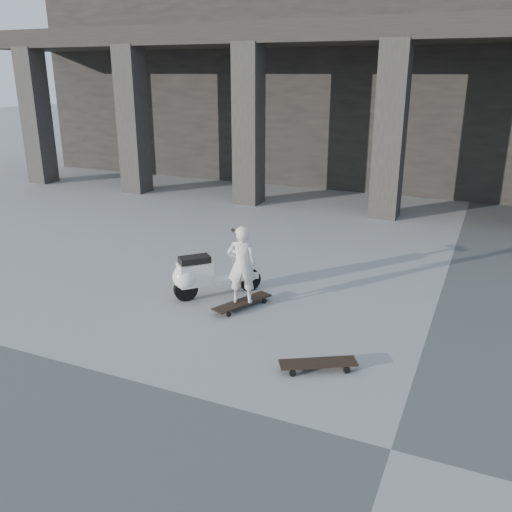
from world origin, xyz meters
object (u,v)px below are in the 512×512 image
at_px(skateboard_spare, 318,364).
at_px(child, 242,265).
at_px(scooter, 203,274).
at_px(longboard, 242,303).

relative_size(skateboard_spare, child, 0.78).
bearing_deg(child, scooter, -29.19).
height_order(longboard, scooter, scooter).
distance_m(skateboard_spare, child, 2.08).
bearing_deg(scooter, skateboard_spare, -77.72).
xyz_separation_m(longboard, scooter, (-0.71, 0.10, 0.31)).
bearing_deg(skateboard_spare, child, 111.54).
height_order(child, scooter, child).
height_order(longboard, skateboard_spare, skateboard_spare).
height_order(skateboard_spare, child, child).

